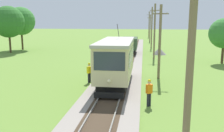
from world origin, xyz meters
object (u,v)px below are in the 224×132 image
utility_pole_far (152,27)px  track_worker (149,91)px  utility_pole_near_tram (160,42)px  red_tram (116,60)px  freight_car (129,44)px  utility_pole_distant (150,28)px  tree_left_near (224,33)px  utility_pole_foreground (189,78)px  second_worker (89,72)px  tree_left_far (21,21)px  utility_pole_mid (155,31)px  gravel_pile (159,51)px  tree_right_far (8,22)px  utility_pole_horizon (149,24)px

utility_pole_far → track_worker: utility_pole_far is taller
utility_pole_near_tram → utility_pole_far: (0.00, 25.09, 0.46)m
red_tram → freight_car: red_tram is taller
utility_pole_distant → tree_left_near: (8.37, -29.30, 0.40)m
utility_pole_foreground → second_worker: (-6.11, 12.96, -2.72)m
utility_pole_near_tram → tree_left_far: size_ratio=0.89×
utility_pole_far → tree_left_near: 17.83m
utility_pole_mid → second_worker: (-6.11, -14.22, -2.89)m
utility_pole_far → gravel_pile: 9.31m
freight_car → utility_pole_far: bearing=67.8°
utility_pole_near_tram → utility_pole_far: bearing=90.0°
utility_pole_far → utility_pole_mid: bearing=-90.0°
utility_pole_distant → utility_pole_foreground: bearing=-90.0°
utility_pole_far → gravel_pile: size_ratio=3.57×
red_tram → utility_pole_far: size_ratio=1.11×
second_worker → tree_right_far: tree_right_far is taller
utility_pole_foreground → second_worker: bearing=115.3°
utility_pole_mid → track_worker: size_ratio=4.24×
track_worker → second_worker: same height
utility_pole_horizon → second_worker: size_ratio=4.23×
utility_pole_near_tram → gravel_pile: size_ratio=3.14×
utility_pole_mid → tree_left_near: 8.80m
utility_pole_foreground → utility_pole_near_tram: utility_pole_foreground is taller
freight_car → utility_pole_horizon: bearing=84.4°
utility_pole_foreground → gravel_pile: utility_pole_foreground is taller
utility_pole_mid → tree_left_near: (8.37, -2.69, -0.11)m
utility_pole_foreground → utility_pole_horizon: utility_pole_horizon is taller
gravel_pile → tree_left_far: bearing=172.6°
freight_car → gravel_pile: bearing=4.9°
utility_pole_near_tram → track_worker: 8.02m
freight_car → utility_pole_distant: size_ratio=0.80×
utility_pole_horizon → utility_pole_distant: bearing=-90.0°
second_worker → utility_pole_distant: bearing=-66.4°
freight_car → utility_pole_foreground: (3.67, -31.22, 2.14)m
gravel_pile → tree_left_near: tree_left_near is taller
freight_car → utility_pole_near_tram: bearing=-77.1°
red_tram → tree_left_far: (-19.56, 22.62, 2.92)m
freight_car → utility_pole_foreground: size_ratio=0.72×
red_tram → gravel_pile: bearing=76.5°
utility_pole_foreground → gravel_pile: 31.80m
freight_car → utility_pole_distant: (3.67, 22.56, 1.80)m
freight_car → second_worker: 18.44m
utility_pole_near_tram → freight_car: bearing=102.9°
second_worker → tree_left_near: (14.48, 11.53, 2.78)m
track_worker → tree_right_far: size_ratio=0.24×
utility_pole_distant → utility_pole_horizon: size_ratio=0.86×
gravel_pile → freight_car: bearing=-175.1°
utility_pole_near_tram → utility_pole_distant: bearing=90.0°
utility_pole_horizon → tree_right_far: (-23.28, -38.03, 1.15)m
utility_pole_foreground → tree_left_far: bearing=123.8°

